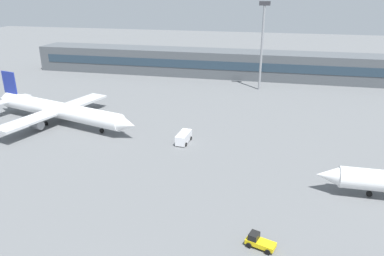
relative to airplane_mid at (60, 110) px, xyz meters
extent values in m
plane|color=slate|center=(31.48, -3.53, -3.23)|extent=(400.00, 400.00, 0.00)
cube|color=#4C5156|center=(31.48, 57.06, 1.27)|extent=(141.97, 12.00, 9.00)
cube|color=#263847|center=(31.48, 51.01, 1.72)|extent=(134.87, 0.16, 2.80)
cone|color=white|center=(56.98, -18.17, -0.35)|extent=(3.67, 3.18, 3.15)
cylinder|color=black|center=(63.18, -18.12, -2.80)|extent=(0.87, 0.36, 0.87)
cylinder|color=white|center=(-0.26, 0.07, 0.04)|extent=(35.38, 13.15, 3.76)
cone|color=white|center=(18.55, -5.14, 0.04)|extent=(4.95, 4.55, 3.58)
cone|color=white|center=(-18.90, 5.23, 0.04)|extent=(4.33, 3.54, 2.64)
cube|color=navy|center=(-16.02, 4.44, 4.64)|extent=(4.30, 1.51, 5.45)
cube|color=silver|center=(-16.30, 4.51, 0.24)|extent=(5.32, 10.29, 0.24)
cube|color=silver|center=(-1.22, 0.34, -0.26)|extent=(12.51, 29.91, 0.50)
cylinder|color=gray|center=(-2.81, -5.39, -1.66)|extent=(3.58, 2.76, 1.98)
cylinder|color=gray|center=(0.37, 6.07, -1.66)|extent=(3.58, 2.76, 1.98)
cylinder|color=black|center=(11.77, -3.26, -2.74)|extent=(1.06, 0.65, 0.99)
cylinder|color=black|center=(-2.86, -1.88, -2.74)|extent=(1.06, 0.65, 0.99)
cylinder|color=black|center=(-1.49, 3.08, -2.74)|extent=(1.06, 0.65, 0.99)
cube|color=yellow|center=(47.64, -33.68, -2.58)|extent=(3.89, 2.53, 0.60)
cube|color=black|center=(46.78, -33.41, -1.93)|extent=(1.48, 1.67, 0.90)
cylinder|color=black|center=(46.74, -32.57, -2.88)|extent=(0.74, 0.45, 0.70)
cylinder|color=black|center=(46.26, -34.06, -2.88)|extent=(0.74, 0.45, 0.70)
cylinder|color=black|center=(49.02, -33.31, -2.88)|extent=(0.74, 0.45, 0.70)
cylinder|color=black|center=(48.54, -34.79, -2.88)|extent=(0.74, 0.45, 0.70)
cube|color=white|center=(30.54, -4.36, -2.10)|extent=(2.36, 5.33, 1.90)
cube|color=#1E2633|center=(30.68, -2.37, -1.60)|extent=(1.91, 0.29, 0.70)
cylinder|color=black|center=(31.68, -2.74, -2.85)|extent=(0.33, 0.78, 0.76)
cylinder|color=black|center=(29.64, -2.59, -2.85)|extent=(0.33, 0.78, 0.76)
cylinder|color=black|center=(31.44, -6.13, -2.85)|extent=(0.33, 0.78, 0.76)
cylinder|color=black|center=(29.40, -5.99, -2.85)|extent=(0.33, 0.78, 0.76)
cylinder|color=gray|center=(43.30, 41.25, 9.21)|extent=(0.70, 0.70, 24.89)
cube|color=#333338|center=(43.30, 41.25, 22.26)|extent=(3.20, 0.80, 1.20)
camera|label=1|loc=(47.60, -71.00, 26.60)|focal=34.08mm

